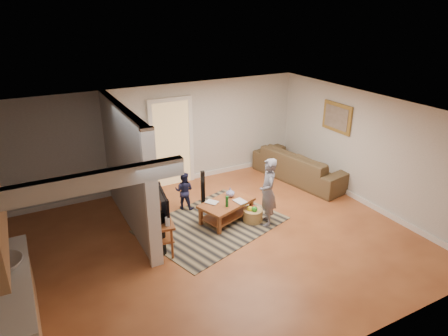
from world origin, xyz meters
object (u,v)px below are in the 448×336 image
Objects in this scene: tv_console at (160,219)px; toy_basket at (253,215)px; sofa at (300,179)px; coffee_table at (227,206)px; speaker_left at (162,234)px; toddler at (185,208)px; speaker_right at (203,190)px; child at (266,223)px.

toy_basket is (2.02, 0.00, -0.45)m from tv_console.
coffee_table is (-2.69, -0.97, 0.34)m from sofa.
toddler is (1.03, 1.45, -0.44)m from speaker_left.
sofa is 2.04× the size of coffee_table.
speaker_right is at bearing -167.99° from toddler.
coffee_table reaches higher than sofa.
toddler is at bearing 80.17° from sofa.
child reaches higher than sofa.
sofa is 2.94× the size of speaker_left.
toddler is at bearing 171.54° from speaker_right.
speaker_left is at bearing -120.14° from speaker_right.
speaker_left is 1.89m from speaker_right.
child is at bearing -45.63° from toy_basket.
speaker_left is at bearing -172.70° from toy_basket.
child is at bearing -21.54° from speaker_left.
speaker_right reaches higher than coffee_table.
coffee_table is 1.44× the size of speaker_left.
speaker_left is 0.99× the size of speaker_right.
sofa is at bearing 25.37° from tv_console.
toddler is at bearing -116.22° from child.
sofa reaches higher than toy_basket.
tv_console is 1.65m from toddler.
coffee_table is 1.12m from toddler.
tv_console reaches higher than speaker_right.
coffee_table is at bearing 161.08° from toddler.
tv_console reaches higher than sofa.
toddler is (-3.27, -0.07, 0.00)m from sofa.
speaker_left is 1.02× the size of toddler.
child is (0.21, -0.21, -0.15)m from toy_basket.
tv_console is 1.23× the size of speaker_right.
coffee_table is 1.16× the size of tv_console.
coffee_table is at bearing 98.68° from sofa.
toy_basket is (-2.22, -1.26, 0.15)m from sofa.
coffee_table is at bearing 147.99° from toy_basket.
speaker_left reaches higher than sofa.
child is (-2.02, -1.47, 0.00)m from sofa.
speaker_left is 2.33m from child.
toddler reaches higher than toy_basket.
sofa is 4.58m from speaker_left.
toy_basket is 0.47× the size of toddler.
tv_console reaches higher than speaker_left.
toy_basket is (2.08, 0.27, -0.29)m from speaker_left.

